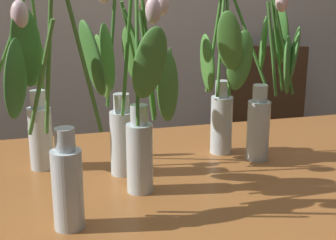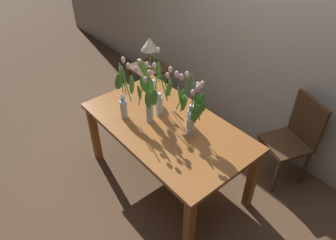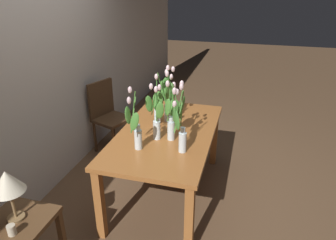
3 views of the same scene
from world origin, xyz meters
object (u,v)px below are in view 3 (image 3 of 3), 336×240
at_px(tulip_vase_5, 180,128).
at_px(tulip_vase_4, 168,101).
at_px(pillar_candle, 12,230).
at_px(tulip_vase_1, 136,131).
at_px(tulip_vase_0, 161,102).
at_px(table_lamp, 7,183).
at_px(dining_table, 167,140).
at_px(tulip_vase_3, 156,118).
at_px(dining_chair, 107,113).
at_px(tulip_vase_2, 173,117).
at_px(side_table, 21,233).

bearing_deg(tulip_vase_5, tulip_vase_4, 23.54).
bearing_deg(pillar_candle, tulip_vase_1, -28.06).
distance_m(tulip_vase_0, table_lamp, 1.56).
relative_size(dining_table, tulip_vase_3, 3.02).
height_order(tulip_vase_3, table_lamp, tulip_vase_3).
bearing_deg(dining_table, pillar_candle, 153.81).
relative_size(tulip_vase_1, dining_chair, 0.60).
bearing_deg(tulip_vase_4, tulip_vase_1, 171.70).
bearing_deg(tulip_vase_3, dining_table, -20.99).
xyz_separation_m(dining_chair, pillar_candle, (-2.12, -0.32, 0.06)).
relative_size(tulip_vase_1, tulip_vase_5, 0.96).
distance_m(tulip_vase_0, tulip_vase_2, 0.37).
bearing_deg(pillar_candle, tulip_vase_2, -32.09).
height_order(dining_table, tulip_vase_4, tulip_vase_4).
bearing_deg(tulip_vase_0, tulip_vase_2, -145.67).
xyz_separation_m(tulip_vase_0, pillar_candle, (-1.55, 0.57, -0.39)).
height_order(dining_table, side_table, dining_table).
relative_size(tulip_vase_4, side_table, 1.05).
height_order(tulip_vase_2, table_lamp, tulip_vase_2).
distance_m(tulip_vase_1, dining_chair, 1.48).
distance_m(dining_table, tulip_vase_1, 0.52).
distance_m(tulip_vase_2, tulip_vase_4, 0.45).
bearing_deg(table_lamp, tulip_vase_5, -47.13).
bearing_deg(tulip_vase_4, pillar_candle, 159.53).
xyz_separation_m(dining_table, pillar_candle, (-1.39, 0.68, -0.06)).
distance_m(tulip_vase_0, tulip_vase_4, 0.13).
bearing_deg(dining_chair, pillar_candle, -171.30).
relative_size(tulip_vase_5, dining_chair, 0.63).
height_order(tulip_vase_5, table_lamp, tulip_vase_5).
bearing_deg(dining_chair, side_table, -172.46).
height_order(tulip_vase_5, dining_chair, tulip_vase_5).
relative_size(dining_table, tulip_vase_1, 2.85).
relative_size(dining_table, pillar_candle, 21.33).
height_order(dining_table, tulip_vase_2, tulip_vase_2).
height_order(tulip_vase_5, pillar_candle, tulip_vase_5).
height_order(dining_table, tulip_vase_5, tulip_vase_5).
xyz_separation_m(tulip_vase_3, table_lamp, (-1.10, 0.70, -0.09)).
bearing_deg(pillar_candle, side_table, 26.61).
height_order(tulip_vase_1, table_lamp, tulip_vase_1).
relative_size(dining_table, tulip_vase_5, 2.72).
bearing_deg(dining_table, tulip_vase_1, 158.50).
relative_size(dining_table, tulip_vase_0, 2.75).
bearing_deg(tulip_vase_1, pillar_candle, 151.94).
relative_size(tulip_vase_1, tulip_vase_3, 1.06).
relative_size(tulip_vase_5, pillar_candle, 7.83).
bearing_deg(side_table, tulip_vase_4, -23.80).
height_order(tulip_vase_0, tulip_vase_1, tulip_vase_0).
xyz_separation_m(tulip_vase_1, tulip_vase_4, (0.69, -0.10, 0.03)).
bearing_deg(dining_chair, dining_table, -126.20).
bearing_deg(tulip_vase_3, tulip_vase_4, 0.22).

